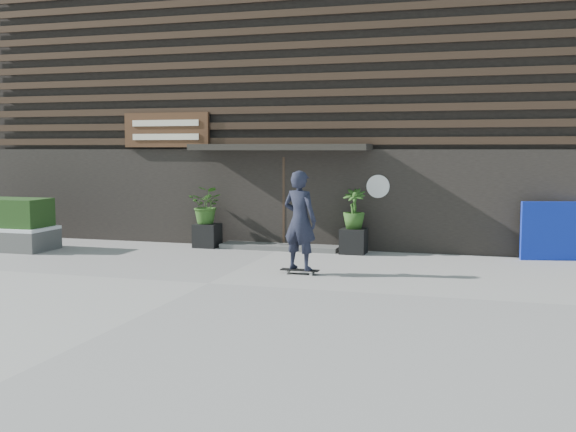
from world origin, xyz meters
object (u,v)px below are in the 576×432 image
(planter_pot_left, at_px, (207,235))
(blue_tarp, at_px, (553,231))
(skateboarder, at_px, (300,221))
(planter_pot_right, at_px, (354,241))

(planter_pot_left, height_order, blue_tarp, blue_tarp)
(planter_pot_left, bearing_deg, skateboarder, -42.38)
(planter_pot_right, bearing_deg, skateboarder, -99.62)
(blue_tarp, bearing_deg, skateboarder, -160.19)
(blue_tarp, distance_m, skateboarder, 6.01)
(planter_pot_right, height_order, skateboarder, skateboarder)
(planter_pot_left, height_order, planter_pot_right, same)
(skateboarder, bearing_deg, blue_tarp, 33.41)
(planter_pot_right, bearing_deg, blue_tarp, 3.82)
(blue_tarp, relative_size, skateboarder, 0.68)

